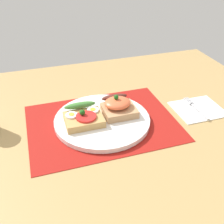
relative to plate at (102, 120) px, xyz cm
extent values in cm
cube|color=tan|center=(0.00, 0.00, -2.60)|extent=(120.00, 90.00, 3.20)
cube|color=#9E1812|center=(0.00, 0.00, -0.85)|extent=(42.49, 31.64, 0.30)
cylinder|color=white|center=(0.00, 0.00, 0.00)|extent=(27.63, 27.63, 1.40)
cube|color=tan|center=(-5.46, -0.63, 1.75)|extent=(10.51, 8.47, 2.10)
cylinder|color=red|center=(-4.93, -1.42, 3.10)|extent=(5.68, 5.68, 0.60)
ellipsoid|color=#417E34|center=(-5.46, 4.01, 3.70)|extent=(9.25, 2.20, 1.80)
sphere|color=#1E5919|center=(-5.79, -0.63, 4.20)|extent=(1.60, 1.60, 1.60)
cylinder|color=white|center=(-8.62, 0.63, 3.05)|extent=(3.41, 3.41, 0.50)
cylinder|color=yellow|center=(-8.62, 0.63, 3.38)|extent=(1.53, 1.53, 0.16)
cylinder|color=white|center=(-2.31, 1.32, 3.05)|extent=(3.41, 3.41, 0.50)
cylinder|color=yellow|center=(-2.31, 1.32, 3.38)|extent=(1.53, 1.53, 0.16)
cube|color=tan|center=(5.46, 0.71, 1.79)|extent=(9.42, 8.44, 2.18)
ellipsoid|color=#F0653B|center=(5.06, 1.24, 4.17)|extent=(7.72, 6.75, 2.58)
ellipsoid|color=#58261E|center=(5.46, 5.33, 3.78)|extent=(8.01, 2.20, 1.80)
sphere|color=#1E5919|center=(4.66, 1.31, 6.16)|extent=(1.40, 1.40, 1.40)
cube|color=white|center=(30.67, -2.15, -0.70)|extent=(14.80, 12.92, 0.60)
cube|color=#B7B7BC|center=(29.94, -4.05, -0.24)|extent=(0.80, 9.50, 0.32)
cube|color=#B7B7BC|center=(29.94, 0.90, -0.24)|extent=(1.50, 1.20, 0.32)
cube|color=#B7B7BC|center=(29.29, 2.90, -0.24)|extent=(0.32, 2.80, 0.32)
cube|color=#B7B7BC|center=(29.94, 2.90, -0.24)|extent=(0.32, 2.80, 0.32)
cube|color=#B7B7BC|center=(30.59, 2.90, -0.24)|extent=(0.32, 2.80, 0.32)
camera|label=1|loc=(-16.79, -62.27, 45.04)|focal=43.46mm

